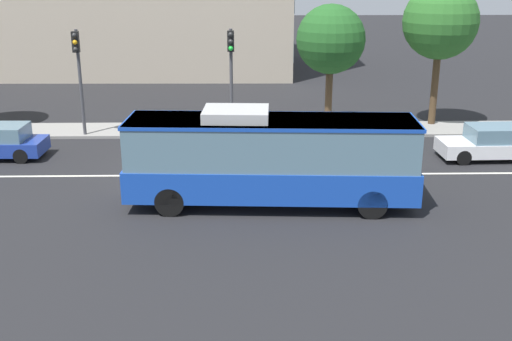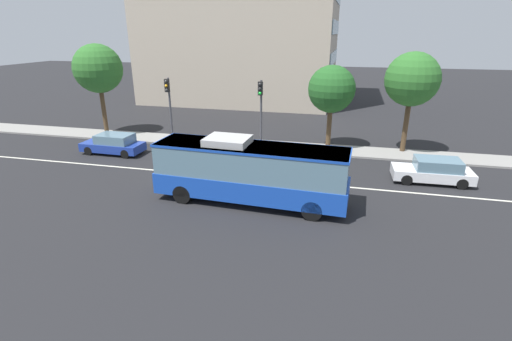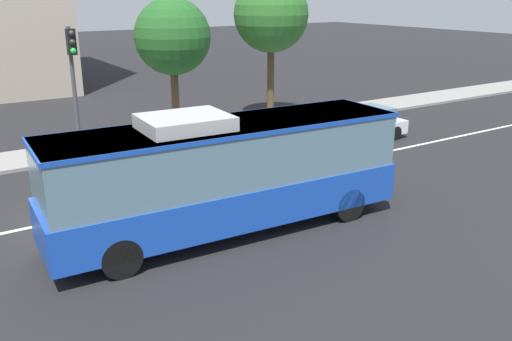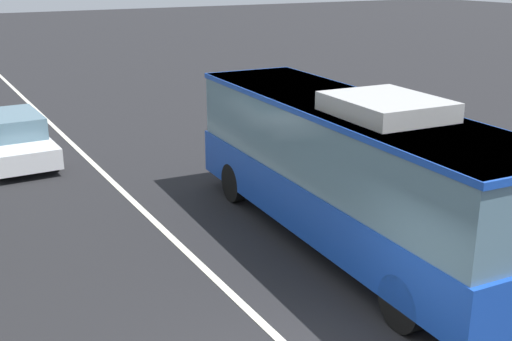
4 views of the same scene
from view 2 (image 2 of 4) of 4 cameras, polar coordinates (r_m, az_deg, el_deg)
ground_plane at (r=23.91m, az=-8.02°, el=-0.61°), size 160.00×160.00×0.00m
sidewalk_kerb at (r=30.07m, az=-3.33°, el=4.12°), size 80.00×2.67×0.14m
lane_centre_line at (r=23.91m, az=-8.02°, el=-0.60°), size 76.00×0.16×0.01m
transit_bus at (r=19.25m, az=-0.93°, el=0.08°), size 10.12×3.02×3.46m
sedan_white at (r=24.64m, az=25.40°, el=-0.02°), size 4.54×1.90×1.46m
sedan_blue at (r=29.49m, az=-20.85°, el=3.79°), size 4.53×1.88×1.46m
traffic_light_near_corner at (r=30.02m, az=-13.12°, el=10.45°), size 0.33×0.62×5.20m
traffic_light_mid_block at (r=27.76m, az=0.72°, el=10.19°), size 0.32×0.62×5.20m
street_tree_kerbside_left at (r=28.62m, az=11.43°, el=12.00°), size 3.45×3.45×6.25m
street_tree_kerbside_centre at (r=28.98m, az=22.67°, el=12.63°), size 3.75×3.75×7.23m
street_tree_kerbside_right at (r=34.65m, az=-22.92°, el=14.06°), size 3.98×3.98×7.59m
office_block_background at (r=49.74m, az=-2.27°, el=22.40°), size 23.26×14.51×20.40m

